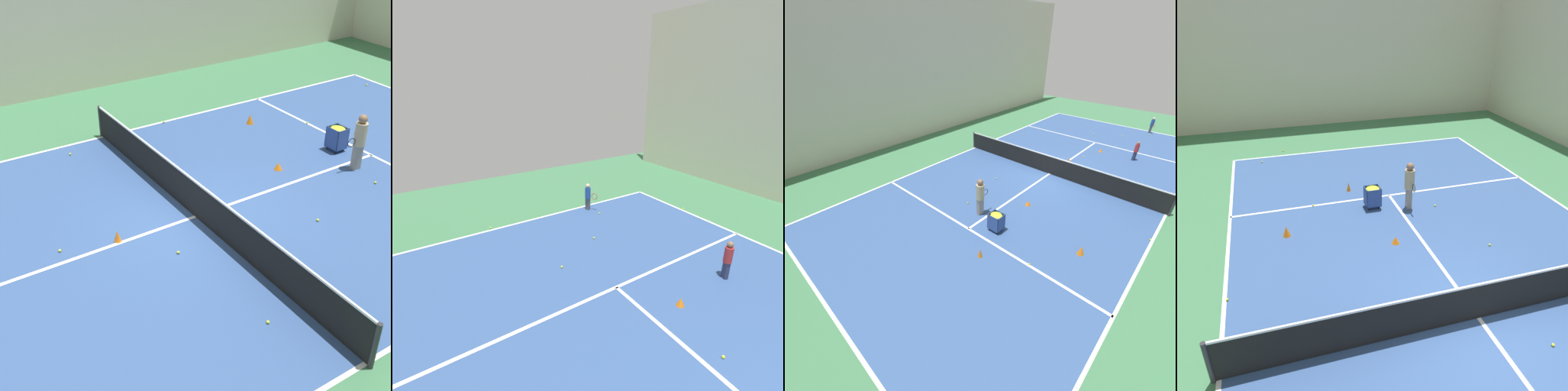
% 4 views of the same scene
% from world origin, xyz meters
% --- Properties ---
extents(line_baseline_near, '(11.25, 0.10, 0.00)m').
position_xyz_m(line_baseline_near, '(0.00, -11.62, 0.01)').
color(line_baseline_near, white).
rests_on(line_baseline_near, ground).
extents(line_service_near, '(11.25, 0.10, 0.00)m').
position_xyz_m(line_service_near, '(0.00, -6.39, 0.01)').
color(line_service_near, white).
rests_on(line_service_near, ground).
extents(player_near_baseline, '(0.40, 0.54, 1.19)m').
position_xyz_m(player_near_baseline, '(-2.25, -11.24, 0.68)').
color(player_near_baseline, '#4C4C56').
rests_on(player_near_baseline, ground).
extents(child_midcourt, '(0.31, 0.31, 1.18)m').
position_xyz_m(child_midcourt, '(-2.86, -5.03, 0.68)').
color(child_midcourt, '#2D3351').
rests_on(child_midcourt, ground).
extents(training_cone_3, '(0.20, 0.20, 0.22)m').
position_xyz_m(training_cone_3, '(-0.90, -4.95, 0.11)').
color(training_cone_3, orange).
rests_on(training_cone_3, ground).
extents(tennis_ball_3, '(0.07, 0.07, 0.07)m').
position_xyz_m(tennis_ball_3, '(-0.43, -3.41, 0.04)').
color(tennis_ball_3, yellow).
rests_on(tennis_ball_3, ground).
extents(tennis_ball_4, '(0.07, 0.07, 0.07)m').
position_xyz_m(tennis_ball_4, '(-5.72, -8.97, 0.04)').
color(tennis_ball_4, yellow).
rests_on(tennis_ball_4, ground).
extents(tennis_ball_5, '(0.07, 0.07, 0.07)m').
position_xyz_m(tennis_ball_5, '(0.81, -8.02, 0.04)').
color(tennis_ball_5, yellow).
rests_on(tennis_ball_5, ground).
extents(tennis_ball_6, '(0.07, 0.07, 0.07)m').
position_xyz_m(tennis_ball_6, '(-2.39, -10.58, 0.04)').
color(tennis_ball_6, yellow).
rests_on(tennis_ball_6, ground).
extents(tennis_ball_12, '(0.07, 0.07, 0.07)m').
position_xyz_m(tennis_ball_12, '(-1.00, -8.96, 0.04)').
color(tennis_ball_12, yellow).
rests_on(tennis_ball_12, ground).
extents(tennis_ball_13, '(0.07, 0.07, 0.07)m').
position_xyz_m(tennis_ball_13, '(1.85, -11.77, 0.04)').
color(tennis_ball_13, yellow).
rests_on(tennis_ball_13, ground).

